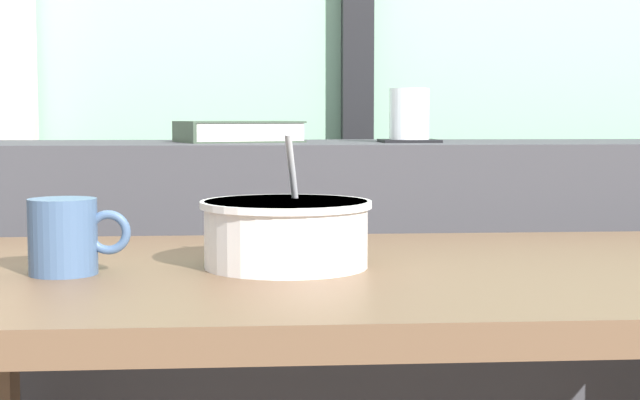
{
  "coord_description": "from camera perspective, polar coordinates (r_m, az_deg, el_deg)",
  "views": [
    {
      "loc": [
        -0.13,
        -1.18,
        0.87
      ],
      "look_at": [
        -0.01,
        0.44,
        0.73
      ],
      "focal_mm": 54.93,
      "sensor_mm": 36.0,
      "label": 1
    }
  ],
  "objects": [
    {
      "name": "juice_glass",
      "position": [
        1.72,
        5.22,
        4.88
      ],
      "size": [
        0.07,
        0.07,
        0.09
      ],
      "color": "white",
      "rests_on": "coaster_square"
    },
    {
      "name": "coaster_square",
      "position": [
        1.72,
        5.21,
        3.45
      ],
      "size": [
        0.1,
        0.1,
        0.0
      ],
      "primitive_type": "cube",
      "color": "black",
      "rests_on": "dark_console_ledge"
    },
    {
      "name": "breakfast_table",
      "position": [
        1.18,
        4.11,
        -9.26
      ],
      "size": [
        1.16,
        0.63,
        0.7
      ],
      "color": "brown",
      "rests_on": "ground"
    },
    {
      "name": "dark_console_ledge",
      "position": [
        1.79,
        -0.09,
        -9.95
      ],
      "size": [
        2.8,
        0.37,
        0.83
      ],
      "primitive_type": "cube",
      "color": "#38383D",
      "rests_on": "ground"
    },
    {
      "name": "ceramic_mug",
      "position": [
        1.13,
        -14.63,
        -2.06
      ],
      "size": [
        0.11,
        0.08,
        0.08
      ],
      "color": "#3D567A",
      "rests_on": "breakfast_table"
    },
    {
      "name": "soup_bowl",
      "position": [
        1.14,
        -1.99,
        -2.03
      ],
      "size": [
        0.2,
        0.2,
        0.16
      ],
      "color": "silver",
      "rests_on": "breakfast_table"
    },
    {
      "name": "closed_book",
      "position": [
        1.74,
        -4.84,
        4.0
      ],
      "size": [
        0.24,
        0.2,
        0.04
      ],
      "color": "#334233",
      "rests_on": "dark_console_ledge"
    }
  ]
}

